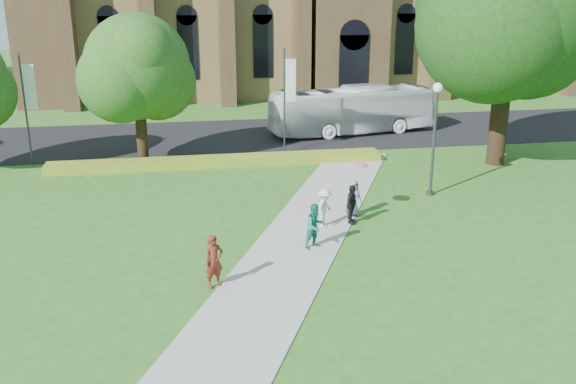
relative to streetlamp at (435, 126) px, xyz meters
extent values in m
plane|color=#2C5D1B|center=(-7.50, -6.50, -3.30)|extent=(160.00, 160.00, 0.00)
cube|color=black|center=(-7.50, 13.50, -3.29)|extent=(160.00, 10.00, 0.02)
cube|color=#B2B2A8|center=(-7.50, -5.50, -3.28)|extent=(15.58, 28.54, 0.04)
cube|color=gold|center=(-9.50, 6.70, -3.07)|extent=(18.00, 1.40, 0.45)
cube|color=brown|center=(2.50, 24.50, 1.20)|extent=(6.00, 2.50, 9.00)
cylinder|color=#38383D|center=(0.00, 0.00, -0.90)|extent=(0.14, 0.14, 4.80)
sphere|color=white|center=(0.00, 0.00, 1.72)|extent=(0.44, 0.44, 0.44)
cylinder|color=#38383D|center=(0.00, 0.00, -3.22)|extent=(0.36, 0.36, 0.15)
cylinder|color=#332114|center=(5.50, 4.50, 0.00)|extent=(0.96, 0.96, 6.60)
sphere|color=#12330D|center=(5.50, 4.50, 5.10)|extent=(9.60, 9.60, 9.60)
cylinder|color=#332114|center=(-13.50, 8.00, -1.23)|extent=(0.60, 0.60, 4.12)
sphere|color=#1B4715|center=(-13.50, 8.00, 1.95)|extent=(5.60, 5.60, 5.60)
cylinder|color=#38383D|center=(-5.50, 8.70, -0.30)|extent=(0.10, 0.10, 6.00)
cube|color=white|center=(-5.15, 8.70, 0.90)|extent=(0.60, 0.02, 2.40)
cylinder|color=#38383D|center=(-19.50, 8.70, -0.30)|extent=(0.10, 0.10, 6.00)
cube|color=white|center=(-19.15, 8.70, 0.90)|extent=(0.60, 0.02, 2.40)
imported|color=silver|center=(-0.30, 13.00, -1.75)|extent=(11.22, 4.35, 3.05)
imported|color=maroon|center=(-10.54, -7.93, -2.37)|extent=(0.76, 0.65, 1.77)
imported|color=#177662|center=(-6.64, -5.34, -2.40)|extent=(1.03, 0.94, 1.71)
imported|color=silver|center=(-5.82, -3.26, -2.47)|extent=(1.06, 1.17, 1.57)
imported|color=black|center=(-4.66, -3.09, -2.44)|extent=(0.87, 1.01, 1.63)
imported|color=gray|center=(-4.33, -2.18, -2.49)|extent=(0.85, 0.67, 1.53)
imported|color=#D29994|center=(-4.15, -2.08, -1.36)|extent=(1.04, 1.04, 0.72)
camera|label=1|loc=(-11.35, -27.02, 6.22)|focal=40.00mm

